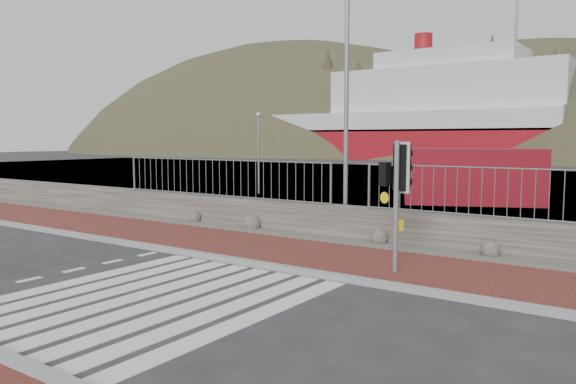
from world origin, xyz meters
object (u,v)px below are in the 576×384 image
Objects in this scene: traffic_signal_far at (395,178)px; streetlight at (351,84)px; shipping_container at (472,176)px; ferry at (404,120)px.

streetlight is at bearing -29.41° from traffic_signal_far.
streetlight reaches higher than traffic_signal_far.
shipping_container is (-2.59, 13.80, -0.81)m from traffic_signal_far.
ferry is 18.16× the size of traffic_signal_far.
streetlight reaches higher than shipping_container.
traffic_signal_far reaches higher than shipping_container.
traffic_signal_far is at bearing -66.78° from ferry.
ferry is at bearing 92.19° from shipping_container.
streetlight is (24.13, -59.78, -0.99)m from ferry.
traffic_signal_far is 14.06m from shipping_container.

